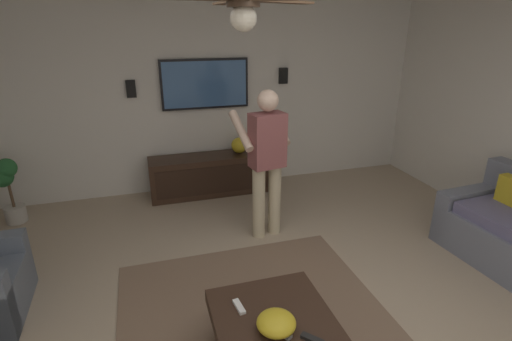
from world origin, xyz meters
TOP-DOWN VIEW (x-y plane):
  - ground_plane at (0.00, 0.00)m, footprint 7.61×7.61m
  - wall_back_tv at (3.22, 0.00)m, footprint 0.10×6.21m
  - coffee_table at (-0.23, 0.26)m, footprint 1.00×0.80m
  - media_console at (2.89, 0.12)m, footprint 0.45×1.70m
  - tv at (3.13, 0.12)m, footprint 0.05×1.18m
  - person_standing at (1.59, -0.26)m, footprint 0.60×0.61m
  - potted_plant_tall at (2.69, 2.58)m, footprint 0.31×0.38m
  - bowl at (-0.26, 0.28)m, footprint 0.26×0.26m
  - remote_white at (0.01, 0.46)m, footprint 0.15×0.06m
  - remote_black at (-0.41, 0.09)m, footprint 0.14×0.13m
  - remote_grey at (-0.30, 0.26)m, footprint 0.15×0.12m
  - vase_round at (2.91, -0.29)m, footprint 0.22×0.22m
  - wall_speaker_left at (3.14, -1.01)m, footprint 0.06×0.12m
  - wall_speaker_right at (3.14, 1.07)m, footprint 0.06×0.12m
  - ceiling_fan at (0.27, 0.33)m, footprint 1.16×1.16m

SIDE VIEW (x-z plane):
  - ground_plane at x=0.00m, z-range 0.00..0.00m
  - media_console at x=2.89m, z-range 0.00..0.55m
  - coffee_table at x=-0.23m, z-range 0.10..0.50m
  - remote_white at x=0.01m, z-range 0.40..0.42m
  - remote_black at x=-0.41m, z-range 0.40..0.42m
  - remote_grey at x=-0.30m, z-range 0.40..0.42m
  - bowl at x=-0.26m, z-range 0.40..0.52m
  - potted_plant_tall at x=2.69m, z-range 0.11..0.94m
  - vase_round at x=2.91m, z-range 0.55..0.77m
  - person_standing at x=1.59m, z-range 0.11..1.75m
  - wall_back_tv at x=3.22m, z-range 0.00..2.69m
  - wall_speaker_right at x=3.14m, z-range 1.36..1.58m
  - tv at x=3.13m, z-range 1.16..1.82m
  - wall_speaker_left at x=3.14m, z-range 1.45..1.67m
  - ceiling_fan at x=0.27m, z-range 2.13..2.59m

